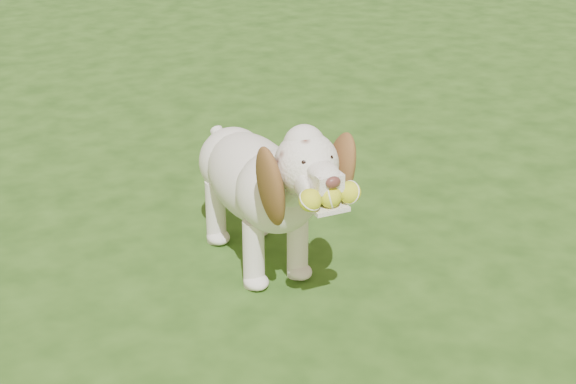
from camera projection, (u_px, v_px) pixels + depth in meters
ground at (361, 300)px, 3.38m from camera, size 80.00×80.00×0.00m
dog at (263, 179)px, 3.45m from camera, size 0.50×1.14×0.74m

